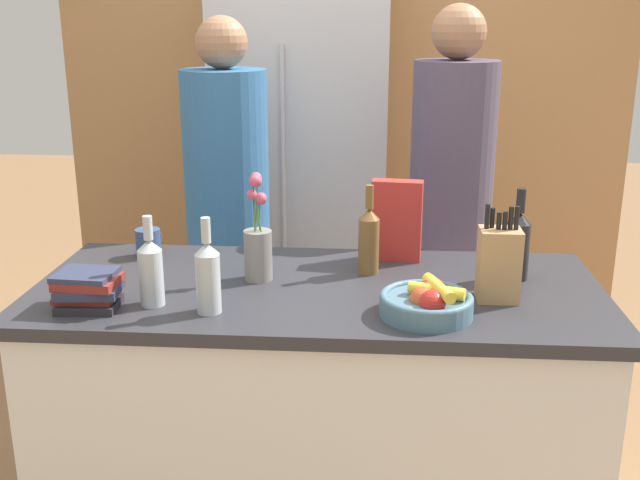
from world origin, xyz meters
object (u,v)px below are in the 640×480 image
(cereal_box, at_px, (397,220))
(bottle_oil, at_px, (208,276))
(refrigerator, at_px, (303,173))
(bottle_wine, at_px, (151,270))
(person_in_blue, at_px, (450,205))
(book_stack, at_px, (88,290))
(coffee_mug, at_px, (149,242))
(bottle_vinegar, at_px, (518,244))
(fruit_bowl, at_px, (428,302))
(knife_block, at_px, (499,263))
(bottle_water, at_px, (369,239))
(person_at_sink, at_px, (228,208))
(flower_vase, at_px, (258,246))

(cereal_box, xyz_separation_m, bottle_oil, (-0.54, -0.52, -0.03))
(refrigerator, bearing_deg, bottle_wine, -99.60)
(person_in_blue, bearing_deg, book_stack, -135.97)
(coffee_mug, relative_size, bottle_vinegar, 0.42)
(fruit_bowl, relative_size, book_stack, 1.37)
(fruit_bowl, distance_m, bottle_oil, 0.62)
(coffee_mug, bearing_deg, refrigerator, 70.79)
(fruit_bowl, height_order, knife_block, knife_block)
(refrigerator, bearing_deg, fruit_bowl, -73.21)
(bottle_oil, xyz_separation_m, bottle_wine, (-0.18, 0.04, -0.00))
(bottle_water, bearing_deg, fruit_bowl, -64.27)
(fruit_bowl, xyz_separation_m, coffee_mug, (-0.94, 0.47, 0.01))
(bottle_wine, bearing_deg, knife_block, 6.68)
(bottle_water, bearing_deg, bottle_vinegar, -2.52)
(refrigerator, height_order, bottle_vinegar, refrigerator)
(book_stack, height_order, bottle_vinegar, bottle_vinegar)
(bottle_wine, distance_m, person_at_sink, 0.94)
(book_stack, relative_size, person_in_blue, 0.11)
(refrigerator, distance_m, cereal_box, 1.27)
(coffee_mug, bearing_deg, bottle_water, -8.91)
(flower_vase, bearing_deg, person_in_blue, 46.39)
(fruit_bowl, relative_size, cereal_box, 0.95)
(refrigerator, relative_size, fruit_bowl, 7.47)
(person_at_sink, height_order, person_in_blue, person_in_blue)
(fruit_bowl, xyz_separation_m, cereal_box, (-0.08, 0.50, 0.10))
(book_stack, bearing_deg, coffee_mug, 86.03)
(flower_vase, relative_size, bottle_oil, 1.24)
(bottle_wine, xyz_separation_m, person_in_blue, (0.94, 0.94, -0.02))
(bottle_vinegar, xyz_separation_m, bottle_water, (-0.47, 0.02, -0.00))
(refrigerator, xyz_separation_m, cereal_box, (0.43, -1.19, 0.09))
(flower_vase, bearing_deg, bottle_wine, -139.02)
(refrigerator, bearing_deg, flower_vase, -90.29)
(bottle_wine, height_order, person_in_blue, person_in_blue)
(bottle_vinegar, bearing_deg, flower_vase, -175.28)
(bottle_oil, distance_m, person_at_sink, 0.99)
(knife_block, relative_size, bottle_oil, 1.04)
(bottle_vinegar, relative_size, bottle_wine, 1.10)
(cereal_box, bearing_deg, bottle_oil, -136.04)
(refrigerator, distance_m, bottle_oil, 1.71)
(bottle_wine, bearing_deg, refrigerator, 80.40)
(coffee_mug, xyz_separation_m, bottle_water, (0.77, -0.12, 0.07))
(fruit_bowl, distance_m, coffee_mug, 1.05)
(person_at_sink, bearing_deg, bottle_wine, -92.61)
(coffee_mug, height_order, person_at_sink, person_at_sink)
(coffee_mug, bearing_deg, bottle_oil, -56.87)
(bottle_vinegar, bearing_deg, book_stack, -164.97)
(bottle_wine, height_order, bottle_water, bottle_water)
(refrigerator, bearing_deg, person_at_sink, -108.28)
(bottle_vinegar, relative_size, bottle_water, 1.01)
(fruit_bowl, relative_size, bottle_water, 0.89)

